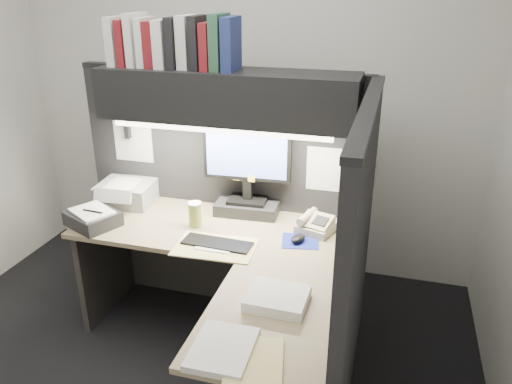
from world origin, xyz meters
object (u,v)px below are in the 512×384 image
at_px(printer, 127,193).
at_px(monitor, 247,179).
at_px(telephone, 316,225).
at_px(coffee_cup, 195,215).
at_px(notebook_stack, 93,219).
at_px(desk, 238,331).
at_px(keyboard, 217,244).
at_px(overhead_shelf, 226,96).

bearing_deg(printer, monitor, -0.41).
distance_m(monitor, telephone, 0.53).
relative_size(monitor, coffee_cup, 4.10).
relative_size(printer, notebook_stack, 1.21).
bearing_deg(monitor, desk, -79.85).
xyz_separation_m(monitor, keyboard, (-0.04, -0.47, -0.23)).
distance_m(keyboard, notebook_stack, 0.82).
bearing_deg(overhead_shelf, printer, -179.98).
xyz_separation_m(desk, notebook_stack, (-1.06, 0.38, 0.33)).
relative_size(keyboard, printer, 1.13).
bearing_deg(monitor, telephone, -19.32).
height_order(monitor, coffee_cup, monitor).
height_order(telephone, notebook_stack, notebook_stack).
xyz_separation_m(desk, monitor, (-0.19, 0.82, 0.52)).
distance_m(monitor, notebook_stack, 0.98).
bearing_deg(telephone, keyboard, -130.69).
distance_m(telephone, printer, 1.31).
bearing_deg(telephone, desk, -95.88).
height_order(overhead_shelf, notebook_stack, overhead_shelf).
bearing_deg(desk, monitor, 103.31).
bearing_deg(coffee_cup, notebook_stack, -165.03).
relative_size(overhead_shelf, printer, 4.37).
bearing_deg(monitor, keyboard, -97.95).
relative_size(coffee_cup, notebook_stack, 0.50).
bearing_deg(coffee_cup, telephone, 10.53).
height_order(monitor, telephone, monitor).
xyz_separation_m(desk, telephone, (0.28, 0.68, 0.33)).
distance_m(desk, keyboard, 0.51).
height_order(overhead_shelf, monitor, overhead_shelf).
distance_m(desk, monitor, 0.99).
bearing_deg(printer, keyboard, -31.81).
relative_size(overhead_shelf, notebook_stack, 5.29).
relative_size(telephone, printer, 0.58).
bearing_deg(monitor, notebook_stack, -156.37).
bearing_deg(keyboard, notebook_stack, -179.96).
bearing_deg(coffee_cup, desk, -50.80).
height_order(monitor, keyboard, monitor).
relative_size(monitor, keyboard, 1.49).
xyz_separation_m(keyboard, coffee_cup, (-0.21, 0.20, 0.06)).
xyz_separation_m(overhead_shelf, notebook_stack, (-0.75, -0.37, -0.73)).
bearing_deg(keyboard, desk, -54.01).
bearing_deg(notebook_stack, monitor, 26.80).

